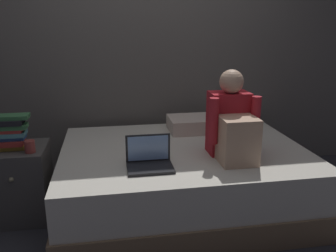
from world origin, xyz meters
TOP-DOWN VIEW (x-y plane):
  - ground_plane at (0.00, 0.00)m, footprint 8.00×8.00m
  - wall_back at (0.00, 1.20)m, footprint 5.60×0.10m
  - bed at (0.20, 0.30)m, footprint 2.00×1.50m
  - nightstand at (-1.10, 0.34)m, footprint 0.44×0.46m
  - person_sitting at (0.52, 0.05)m, footprint 0.39×0.44m
  - laptop at (-0.12, -0.05)m, footprint 0.32×0.23m
  - pillow at (0.45, 0.75)m, footprint 0.56×0.36m
  - book_stack at (-1.11, 0.32)m, footprint 0.24×0.17m
  - mug at (-0.97, 0.22)m, footprint 0.08×0.08m

SIDE VIEW (x-z plane):
  - ground_plane at x=0.00m, z-range 0.00..0.00m
  - bed at x=0.20m, z-range 0.00..0.51m
  - nightstand at x=-1.10m, z-range 0.00..0.58m
  - laptop at x=-0.12m, z-range 0.46..0.68m
  - pillow at x=0.45m, z-range 0.52..0.65m
  - mug at x=-0.97m, z-range 0.58..0.67m
  - book_stack at x=-1.11m, z-range 0.58..0.85m
  - person_sitting at x=0.52m, z-range 0.44..1.09m
  - wall_back at x=0.00m, z-range 0.00..2.70m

